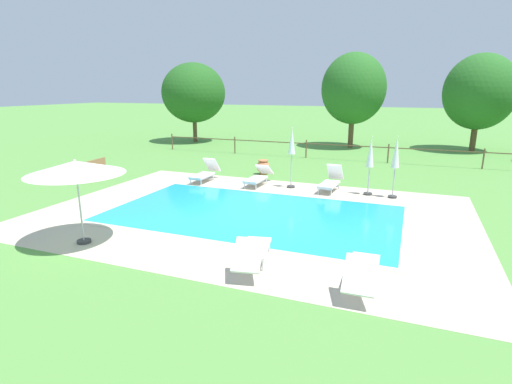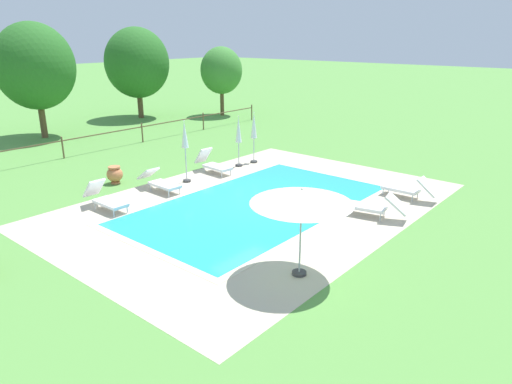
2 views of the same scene
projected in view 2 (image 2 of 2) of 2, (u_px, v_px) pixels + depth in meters
name	position (u px, v px, depth m)	size (l,w,h in m)	color
ground_plane	(258.00, 204.00, 16.32)	(160.00, 160.00, 0.00)	#599342
pool_deck_paving	(258.00, 204.00, 16.31)	(13.74, 9.68, 0.01)	beige
swimming_pool_water	(258.00, 204.00, 16.31)	(9.29, 5.23, 0.01)	#23A8C1
pool_coping_rim	(258.00, 204.00, 16.31)	(9.77, 5.71, 0.01)	beige
sun_lounger_north_near_steps	(160.00, 181.00, 17.59)	(0.67, 2.04, 0.81)	white
sun_lounger_north_mid	(375.00, 206.00, 15.05)	(1.00, 2.08, 0.84)	white
sun_lounger_north_far	(213.00, 164.00, 19.89)	(0.74, 1.88, 1.00)	white
sun_lounger_north_end	(409.00, 188.00, 16.78)	(0.65, 2.00, 0.86)	white
sun_lounger_south_near_corner	(106.00, 198.00, 15.70)	(0.61, 1.89, 0.97)	white
patio_umbrella_open_foreground	(302.00, 197.00, 10.89)	(2.45, 2.45, 2.25)	#383838
patio_umbrella_closed_row_west	(254.00, 129.00, 21.10)	(0.32, 0.32, 2.33)	#383838
patio_umbrella_closed_row_mid_west	(185.00, 140.00, 18.23)	(0.32, 0.32, 2.49)	#383838
patio_umbrella_closed_row_centre	(239.00, 133.00, 20.53)	(0.32, 0.32, 2.26)	#383838
terracotta_urn_near_fence	(115.00, 174.00, 18.45)	(0.63, 0.63, 0.70)	#C67547
perimeter_fence	(105.00, 136.00, 23.76)	(23.05, 0.08, 1.05)	brown
tree_west_mid	(35.00, 66.00, 25.60)	(4.27, 4.27, 6.30)	brown
tree_centre	(137.00, 63.00, 32.00)	(4.36, 4.36, 6.12)	brown
tree_east_mid	(221.00, 71.00, 33.19)	(2.96, 2.96, 4.82)	brown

